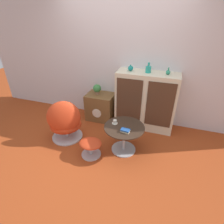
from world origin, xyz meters
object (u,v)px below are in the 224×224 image
at_px(sideboard, 145,101).
at_px(vase_leftmost, 131,68).
at_px(tv_console, 101,107).
at_px(vase_inner_right, 168,72).
at_px(egg_chair, 65,122).
at_px(teacup, 115,122).
at_px(vase_inner_left, 148,69).
at_px(potted_plant, 97,89).
at_px(ottoman, 91,145).
at_px(book_stack, 125,131).
at_px(coffee_table, 124,135).

relative_size(sideboard, vase_leftmost, 10.21).
bearing_deg(tv_console, vase_inner_right, 0.44).
relative_size(egg_chair, vase_leftmost, 7.24).
relative_size(vase_leftmost, teacup, 1.16).
height_order(vase_inner_left, potted_plant, vase_inner_left).
bearing_deg(ottoman, book_stack, 17.47).
bearing_deg(tv_console, book_stack, -50.39).
relative_size(vase_inner_right, teacup, 1.27).
bearing_deg(vase_inner_right, teacup, -130.67).
distance_m(tv_console, egg_chair, 0.97).
relative_size(vase_leftmost, book_stack, 0.76).
distance_m(coffee_table, vase_leftmost, 1.25).
height_order(coffee_table, potted_plant, potted_plant).
distance_m(vase_leftmost, vase_inner_left, 0.33).
distance_m(coffee_table, book_stack, 0.23).
bearing_deg(book_stack, coffee_table, 110.76).
distance_m(sideboard, vase_inner_right, 0.71).
height_order(egg_chair, vase_inner_left, vase_inner_left).
bearing_deg(ottoman, egg_chair, 157.38).
bearing_deg(sideboard, tv_console, -179.64).
xyz_separation_m(tv_console, egg_chair, (-0.34, -0.91, 0.09)).
bearing_deg(vase_leftmost, vase_inner_left, 0.00).
bearing_deg(book_stack, tv_console, 129.61).
distance_m(ottoman, vase_inner_right, 1.85).
bearing_deg(teacup, coffee_table, -14.59).
height_order(coffee_table, vase_leftmost, vase_leftmost).
relative_size(egg_chair, potted_plant, 3.75).
relative_size(egg_chair, vase_inner_right, 6.65).
distance_m(ottoman, vase_inner_left, 1.70).
xyz_separation_m(tv_console, potted_plant, (-0.07, 0.00, 0.42)).
height_order(coffee_table, vase_inner_left, vase_inner_left).
bearing_deg(coffee_table, potted_plant, 134.17).
distance_m(teacup, book_stack, 0.29).
xyz_separation_m(egg_chair, teacup, (0.93, 0.09, 0.14)).
bearing_deg(vase_inner_right, coffee_table, -121.40).
xyz_separation_m(coffee_table, book_stack, (0.05, -0.13, 0.18)).
relative_size(vase_inner_left, book_stack, 1.24).
relative_size(sideboard, potted_plant, 5.28).
bearing_deg(egg_chair, teacup, 5.25).
bearing_deg(vase_inner_right, tv_console, -179.56).
bearing_deg(book_stack, vase_inner_right, 64.20).
height_order(egg_chair, potted_plant, egg_chair).
bearing_deg(teacup, egg_chair, -174.75).
bearing_deg(coffee_table, ottoman, -148.59).
bearing_deg(teacup, potted_plant, 128.98).
xyz_separation_m(ottoman, teacup, (0.31, 0.35, 0.31)).
xyz_separation_m(vase_inner_right, book_stack, (-0.49, -1.01, -0.69)).
distance_m(vase_inner_right, teacup, 1.29).
xyz_separation_m(sideboard, book_stack, (-0.15, -1.00, -0.07)).
distance_m(egg_chair, vase_inner_left, 1.80).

